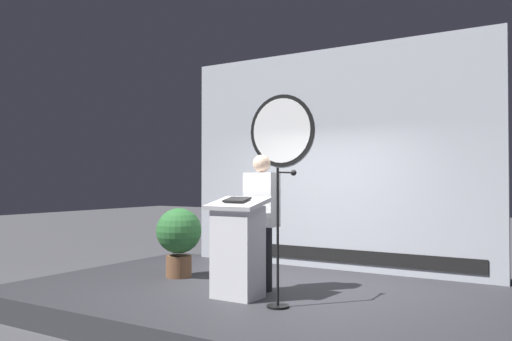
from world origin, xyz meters
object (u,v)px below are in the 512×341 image
microphone_stand (280,258)px  potted_plant (179,235)px  speaker_person (262,221)px  podium (238,248)px

microphone_stand → potted_plant: size_ratio=1.54×
microphone_stand → potted_plant: 2.18m
microphone_stand → potted_plant: (-2.04, 0.75, 0.06)m
speaker_person → potted_plant: size_ratio=1.73×
podium → speaker_person: speaker_person is taller
podium → speaker_person: 0.56m
podium → microphone_stand: size_ratio=0.78×
speaker_person → microphone_stand: (0.58, -0.58, -0.33)m
microphone_stand → speaker_person: bearing=135.1°
speaker_person → podium: bearing=-93.9°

